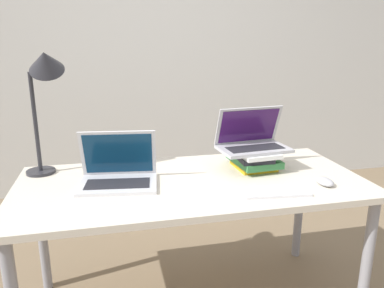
{
  "coord_description": "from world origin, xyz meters",
  "views": [
    {
      "loc": [
        -0.37,
        -1.25,
        1.35
      ],
      "look_at": [
        -0.0,
        0.38,
        0.88
      ],
      "focal_mm": 35.0,
      "sensor_mm": 36.0,
      "label": 1
    }
  ],
  "objects": [
    {
      "name": "wall_back",
      "position": [
        0.0,
        2.11,
        1.35
      ],
      "size": [
        8.0,
        0.05,
        2.7
      ],
      "color": "silver",
      "rests_on": "ground_plane"
    },
    {
      "name": "wireless_keyboard",
      "position": [
        0.32,
        0.15,
        0.71
      ],
      "size": [
        0.3,
        0.15,
        0.01
      ],
      "color": "silver",
      "rests_on": "desk"
    },
    {
      "name": "laptop_on_books",
      "position": [
        0.34,
        0.49,
        0.85
      ],
      "size": [
        0.37,
        0.25,
        0.22
      ],
      "color": "#B2B2B7",
      "rests_on": "book_stack"
    },
    {
      "name": "mouse",
      "position": [
        0.58,
        0.19,
        0.72
      ],
      "size": [
        0.07,
        0.1,
        0.03
      ],
      "color": "#B2B2B7",
      "rests_on": "desk"
    },
    {
      "name": "desk",
      "position": [
        0.0,
        0.38,
        0.63
      ],
      "size": [
        1.64,
        0.76,
        0.7
      ],
      "color": "beige",
      "rests_on": "ground_plane"
    },
    {
      "name": "desk_lamp",
      "position": [
        -0.65,
        0.61,
        1.18
      ],
      "size": [
        0.23,
        0.2,
        0.64
      ],
      "color": "#28282D",
      "rests_on": "desk"
    },
    {
      "name": "book_stack",
      "position": [
        0.35,
        0.49,
        0.75
      ],
      "size": [
        0.23,
        0.3,
        0.1
      ],
      "color": "gold",
      "rests_on": "desk"
    },
    {
      "name": "laptop_left",
      "position": [
        -0.34,
        0.41,
        0.75
      ],
      "size": [
        0.38,
        0.29,
        0.25
      ],
      "color": "silver",
      "rests_on": "desk"
    }
  ]
}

